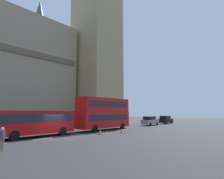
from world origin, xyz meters
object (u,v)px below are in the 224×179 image
traffic_cone_west (100,132)px  double_decker_bus (104,112)px  pedestrian_near_cones (2,138)px  sedan_trailing (166,120)px  traffic_cone_middle (122,130)px  sedan_lead (150,121)px

traffic_cone_west → double_decker_bus: bearing=38.7°
double_decker_bus → pedestrian_near_cones: (-16.86, -5.79, -1.80)m
sedan_trailing → traffic_cone_middle: size_ratio=7.59×
double_decker_bus → traffic_cone_west: bearing=-141.3°
sedan_trailing → double_decker_bus: bearing=179.8°
sedan_trailing → pedestrian_near_cones: sedan_trailing is taller
sedan_trailing → traffic_cone_middle: sedan_trailing is taller
pedestrian_near_cones → traffic_cone_middle: bearing=5.9°
pedestrian_near_cones → sedan_trailing: bearing=8.5°
sedan_trailing → pedestrian_near_cones: 38.74m
sedan_lead → sedan_trailing: same height
sedan_trailing → traffic_cone_west: 26.55m
traffic_cone_middle → sedan_lead: bearing=14.8°
sedan_trailing → sedan_lead: bearing=-178.3°
sedan_lead → traffic_cone_west: bearing=-169.1°
sedan_lead → traffic_cone_west: (-18.46, -3.55, -0.63)m
double_decker_bus → sedan_trailing: double_decker_bus is taller
traffic_cone_west → sedan_lead: bearing=10.9°
double_decker_bus → pedestrian_near_cones: size_ratio=5.79×
traffic_cone_middle → sedan_trailing: bearing=10.3°
sedan_lead → double_decker_bus: bearing=178.7°
traffic_cone_middle → pedestrian_near_cones: size_ratio=0.34×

